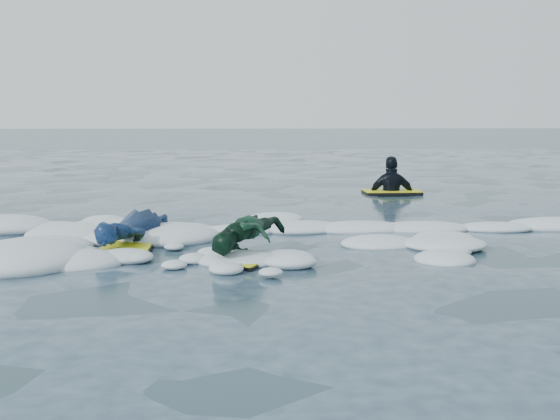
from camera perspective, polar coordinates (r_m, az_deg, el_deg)
The scene contains 5 objects.
ground at distance 7.26m, azimuth -6.53°, elevation -3.81°, with size 120.00×120.00×0.00m, color #162A36.
foam_band at distance 8.28m, azimuth -6.04°, elevation -2.36°, with size 12.00×3.10×0.30m, color silver, non-canonical shape.
prone_woman_unit at distance 7.90m, azimuth -12.03°, elevation -1.60°, with size 0.85×1.52×0.37m.
prone_child_unit at distance 7.06m, azimuth -2.58°, elevation -2.28°, with size 1.00×1.25×0.44m.
waiting_rider_unit at distance 12.87m, azimuth 9.06°, elevation 0.94°, with size 1.04×0.59×1.55m.
Camera 1 is at (0.51, -7.10, 1.47)m, focal length 45.00 mm.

